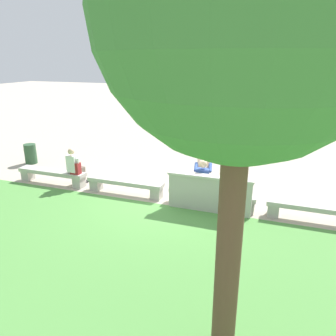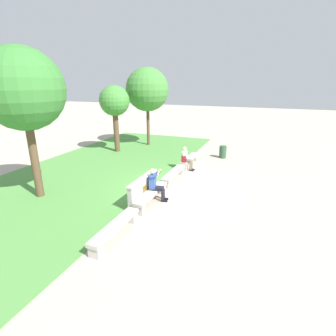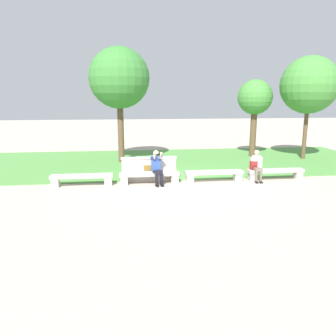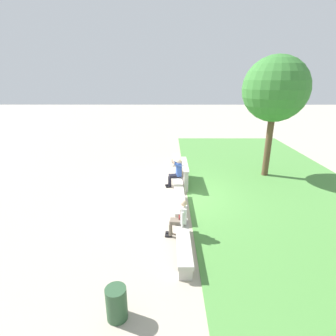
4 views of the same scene
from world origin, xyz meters
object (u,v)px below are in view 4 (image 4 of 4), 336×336
object	(u,v)px
tree_left_background	(275,90)
trash_bin	(117,303)
person_distant	(180,217)
backpack	(183,217)
bench_main	(176,161)
bench_far	(183,243)
person_photographer	(176,171)
bench_near	(177,178)
bench_mid	(180,202)

from	to	relation	value
tree_left_background	trash_bin	distance (m)	11.15
person_distant	backpack	bearing A→B (deg)	135.45
bench_main	person_distant	xyz separation A→B (m)	(6.96, -0.07, 0.36)
trash_bin	bench_main	bearing A→B (deg)	171.46
bench_far	person_distant	world-z (taller)	person_distant
bench_far	person_photographer	size ratio (longest dim) A/B	1.78
person_photographer	person_distant	size ratio (longest dim) A/B	1.05
bench_near	trash_bin	bearing A→B (deg)	-11.48
bench_near	bench_far	distance (m)	5.20
bench_near	bench_far	size ratio (longest dim) A/B	1.00
bench_far	person_photographer	distance (m)	4.93
bench_near	tree_left_background	size ratio (longest dim) A/B	0.40
tree_left_background	trash_bin	world-z (taller)	tree_left_background
bench_far	person_photographer	bearing A→B (deg)	-179.11
person_photographer	tree_left_background	size ratio (longest dim) A/B	0.23
bench_mid	trash_bin	bearing A→B (deg)	-17.41
bench_mid	trash_bin	size ratio (longest dim) A/B	3.13
bench_mid	trash_bin	world-z (taller)	trash_bin
trash_bin	bench_mid	bearing A→B (deg)	162.59
trash_bin	person_photographer	bearing A→B (deg)	168.66
bench_mid	person_photographer	distance (m)	2.35
bench_mid	backpack	world-z (taller)	backpack
backpack	bench_mid	bearing A→B (deg)	-179.04
bench_near	bench_far	world-z (taller)	same
bench_main	tree_left_background	distance (m)	6.20
person_photographer	trash_bin	distance (m)	7.24
bench_mid	backpack	bearing A→B (deg)	0.96
bench_mid	bench_far	xyz separation A→B (m)	(2.60, 0.00, 0.00)
bench_mid	bench_far	bearing A→B (deg)	0.00
bench_near	person_distant	bearing A→B (deg)	-0.87
bench_main	bench_far	size ratio (longest dim) A/B	1.00
bench_near	bench_mid	world-z (taller)	same
trash_bin	backpack	bearing A→B (deg)	153.90
bench_main	backpack	size ratio (longest dim) A/B	5.48
bench_near	bench_mid	distance (m)	2.60
bench_main	tree_left_background	size ratio (longest dim) A/B	0.40
bench_near	person_photographer	world-z (taller)	person_photographer
bench_near	bench_far	bearing A→B (deg)	0.00
bench_mid	bench_far	distance (m)	2.60
trash_bin	bench_far	bearing A→B (deg)	145.47
person_photographer	tree_left_background	bearing A→B (deg)	107.28
backpack	trash_bin	world-z (taller)	backpack
bench_main	person_distant	bearing A→B (deg)	-0.54
bench_main	bench_mid	world-z (taller)	same
bench_main	bench_near	xyz separation A→B (m)	(2.60, 0.00, 0.00)
bench_near	trash_bin	distance (m)	7.53
person_photographer	tree_left_background	distance (m)	5.99
bench_mid	tree_left_background	size ratio (longest dim) A/B	0.40
bench_far	tree_left_background	xyz separation A→B (m)	(-6.35, 4.55, 3.95)
bench_main	tree_left_background	xyz separation A→B (m)	(1.45, 4.55, 3.95)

